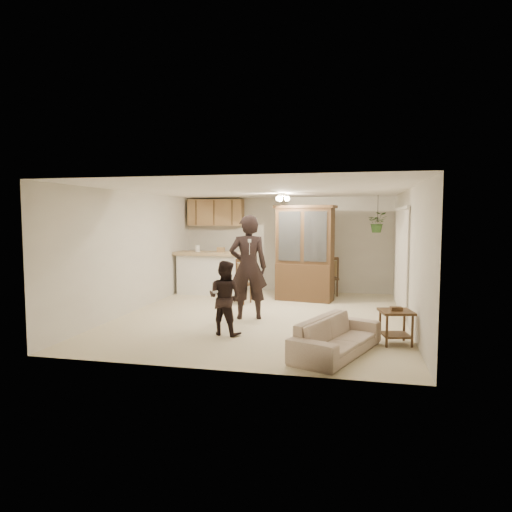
% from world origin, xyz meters
% --- Properties ---
extents(floor, '(6.50, 6.50, 0.00)m').
position_xyz_m(floor, '(0.00, 0.00, 0.00)').
color(floor, beige).
rests_on(floor, ground).
extents(ceiling, '(5.50, 6.50, 0.02)m').
position_xyz_m(ceiling, '(0.00, 0.00, 2.50)').
color(ceiling, white).
rests_on(ceiling, wall_back).
extents(wall_back, '(5.50, 0.02, 2.50)m').
position_xyz_m(wall_back, '(0.00, 3.25, 1.25)').
color(wall_back, beige).
rests_on(wall_back, ground).
extents(wall_front, '(5.50, 0.02, 2.50)m').
position_xyz_m(wall_front, '(0.00, -3.25, 1.25)').
color(wall_front, beige).
rests_on(wall_front, ground).
extents(wall_left, '(0.02, 6.50, 2.50)m').
position_xyz_m(wall_left, '(-2.75, 0.00, 1.25)').
color(wall_left, beige).
rests_on(wall_left, ground).
extents(wall_right, '(0.02, 6.50, 2.50)m').
position_xyz_m(wall_right, '(2.75, 0.00, 1.25)').
color(wall_right, beige).
rests_on(wall_right, ground).
extents(breakfast_bar, '(1.60, 0.55, 1.00)m').
position_xyz_m(breakfast_bar, '(-1.85, 2.35, 0.50)').
color(breakfast_bar, white).
rests_on(breakfast_bar, floor).
extents(bar_top, '(1.75, 0.70, 0.08)m').
position_xyz_m(bar_top, '(-1.85, 2.35, 1.05)').
color(bar_top, tan).
rests_on(bar_top, breakfast_bar).
extents(upper_cabinets, '(1.50, 0.34, 0.70)m').
position_xyz_m(upper_cabinets, '(-1.90, 3.07, 2.10)').
color(upper_cabinets, brown).
rests_on(upper_cabinets, wall_back).
extents(vertical_blinds, '(0.06, 2.30, 2.10)m').
position_xyz_m(vertical_blinds, '(2.71, 0.90, 1.10)').
color(vertical_blinds, beige).
rests_on(vertical_blinds, wall_right).
extents(ceiling_fixture, '(0.36, 0.36, 0.20)m').
position_xyz_m(ceiling_fixture, '(0.20, 1.20, 2.40)').
color(ceiling_fixture, beige).
rests_on(ceiling_fixture, ceiling).
extents(hanging_plant, '(0.43, 0.37, 0.48)m').
position_xyz_m(hanging_plant, '(2.30, 2.40, 1.85)').
color(hanging_plant, '#315823').
rests_on(hanging_plant, ceiling).
extents(plant_cord, '(0.01, 0.01, 0.65)m').
position_xyz_m(plant_cord, '(2.30, 2.40, 2.17)').
color(plant_cord, black).
rests_on(plant_cord, ceiling).
extents(sofa, '(1.37, 2.01, 0.73)m').
position_xyz_m(sofa, '(1.56, -2.21, 0.37)').
color(sofa, beige).
rests_on(sofa, floor).
extents(adult, '(0.75, 0.60, 1.80)m').
position_xyz_m(adult, '(-0.22, -0.23, 0.90)').
color(adult, black).
rests_on(adult, floor).
extents(child, '(0.76, 0.66, 1.35)m').
position_xyz_m(child, '(-0.34, -1.49, 0.68)').
color(child, black).
rests_on(child, floor).
extents(china_hutch, '(1.49, 0.77, 2.25)m').
position_xyz_m(china_hutch, '(0.63, 1.96, 1.11)').
color(china_hutch, '#3D2816').
rests_on(china_hutch, floor).
extents(side_table, '(0.57, 0.57, 0.59)m').
position_xyz_m(side_table, '(2.43, -1.49, 0.28)').
color(side_table, '#3D2816').
rests_on(side_table, floor).
extents(chair_bar, '(0.53, 0.53, 1.00)m').
position_xyz_m(chair_bar, '(-0.77, 1.27, 0.28)').
color(chair_bar, '#3D2816').
rests_on(chair_bar, floor).
extents(chair_hutch_left, '(0.58, 0.58, 1.09)m').
position_xyz_m(chair_hutch_left, '(0.62, 2.17, 0.31)').
color(chair_hutch_left, '#3D2816').
rests_on(chair_hutch_left, floor).
extents(chair_hutch_right, '(0.53, 0.53, 0.99)m').
position_xyz_m(chair_hutch_right, '(1.15, 2.79, 0.28)').
color(chair_hutch_right, '#3D2816').
rests_on(chair_hutch_right, floor).
extents(controller_adult, '(0.10, 0.18, 0.05)m').
position_xyz_m(controller_adult, '(-0.09, -0.68, 1.55)').
color(controller_adult, white).
rests_on(controller_adult, adult).
extents(controller_child, '(0.06, 0.11, 0.03)m').
position_xyz_m(controller_child, '(-0.41, -1.77, 0.77)').
color(controller_child, white).
rests_on(controller_child, child).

